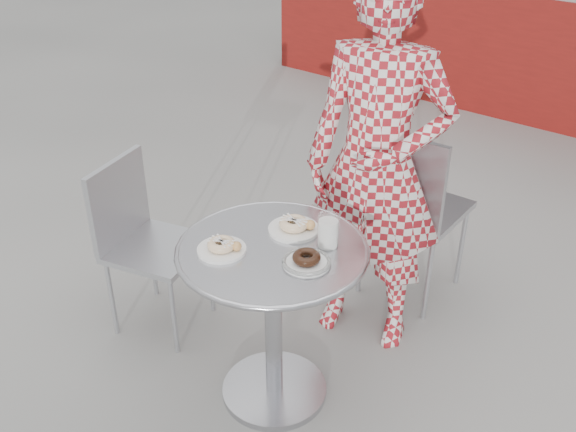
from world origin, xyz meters
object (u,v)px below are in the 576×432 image
Objects in this scene: chair_far at (411,242)px; plate_checker at (306,261)px; bistro_table at (273,287)px; chair_left at (159,278)px; plate_near at (222,247)px; seated_person at (377,167)px; plate_far at (295,226)px; milk_cup at (328,232)px.

chair_far is 5.29× the size of plate_checker.
chair_left is (-0.72, 0.02, -0.30)m from bistro_table.
bistro_table is 4.18× the size of plate_checker.
plate_checker is (0.28, 0.13, -0.00)m from plate_near.
seated_person reaches higher than plate_far.
chair_left is at bearing 165.76° from plate_near.
chair_far is 0.97m from plate_far.
seated_person is at bearing 100.08° from plate_checker.
milk_cup is at bearing -94.90° from seated_person.
bistro_table is at bearing -136.88° from milk_cup.
bistro_table is at bearing 85.21° from chair_far.
plate_checker is at bearing -84.65° from milk_cup.
chair_far is at bearing -54.28° from chair_left.
milk_cup is (0.15, 0.14, 0.24)m from bistro_table.
plate_far is 0.30m from plate_near.
plate_near is (-0.11, -0.28, -0.00)m from plate_far.
milk_cup is at bearing -98.29° from chair_left.
bistro_table is 0.25m from plate_checker.
chair_far reaches higher than bistro_table.
milk_cup reaches higher than plate_checker.
plate_near reaches higher than plate_checker.
plate_far is 0.23m from plate_checker.
chair_left is (-0.77, -0.98, -0.03)m from chair_far.
plate_near is (0.60, -0.15, 0.49)m from chair_left.
plate_far is at bearing -96.19° from chair_left.
plate_far is at bearing 68.14° from plate_near.
chair_left is at bearing -159.27° from seated_person.
seated_person is 0.76m from plate_near.
plate_far is (0.71, 0.12, 0.49)m from chair_left.
chair_left reaches higher than plate_near.
bistro_table is 5.73× the size of milk_cup.
seated_person reaches higher than plate_near.
seated_person reaches higher than bistro_table.
seated_person is at bearing 76.60° from plate_near.
bistro_table is 0.31m from milk_cup.
seated_person is 0.48m from plate_far.
bistro_table is at bearing -85.25° from plate_far.
plate_far is at bearing 94.75° from bistro_table.
plate_near is 0.31m from plate_checker.
bistro_table is 0.78m from chair_left.
plate_near is (-0.18, -0.74, -0.10)m from seated_person.
chair_far is 1.23m from plate_near.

